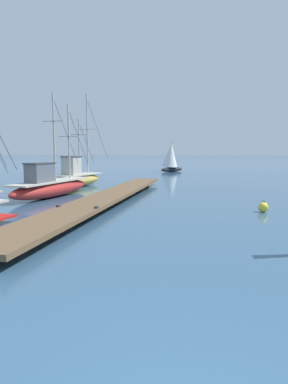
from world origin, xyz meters
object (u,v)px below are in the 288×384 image
mooring_buoy (263,207)px  distant_sailboat (171,158)px  fishing_boat_0 (77,177)px  fishing_boat_1 (51,186)px

mooring_buoy → distant_sailboat: (-7.47, 28.05, 1.58)m
fishing_boat_0 → fishing_boat_1: fishing_boat_0 is taller
mooring_buoy → distant_sailboat: size_ratio=0.13×
fishing_boat_1 → distant_sailboat: (3.92, 25.22, 1.15)m
fishing_boat_0 → fishing_boat_1: (0.83, -6.01, -0.04)m
fishing_boat_1 → distant_sailboat: fishing_boat_1 is taller
fishing_boat_1 → mooring_buoy: (11.39, -2.83, -0.42)m
distant_sailboat → mooring_buoy: bearing=-75.1°
fishing_boat_0 → fishing_boat_1: 6.07m
fishing_boat_0 → mooring_buoy: bearing=-35.9°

